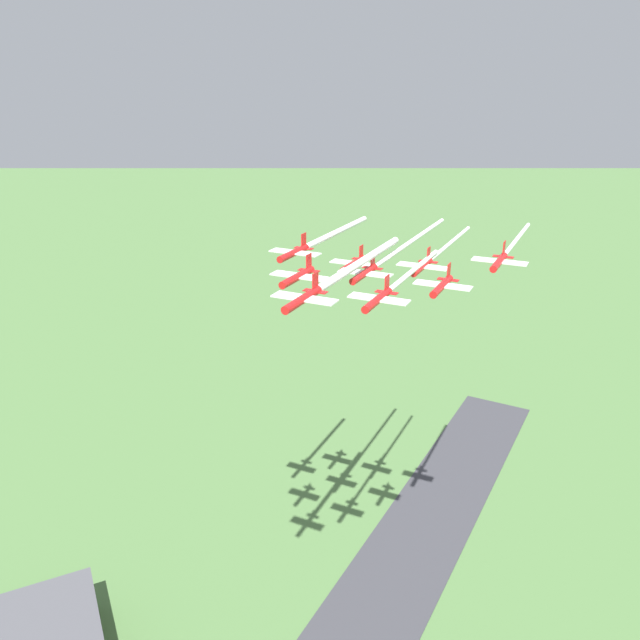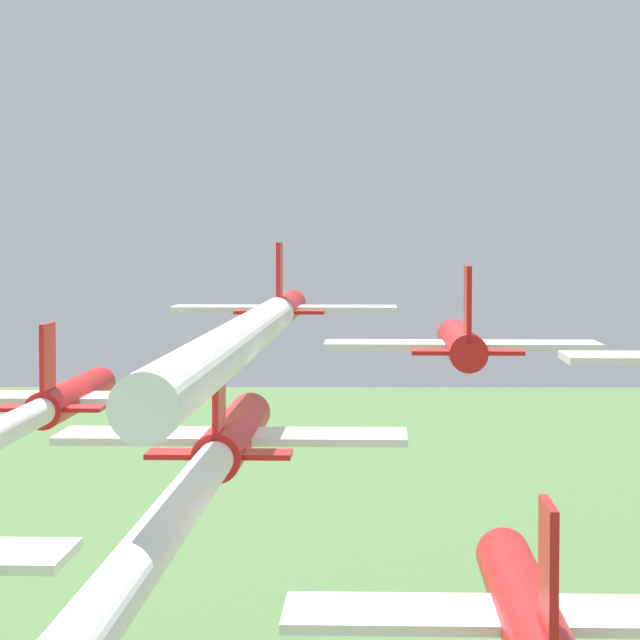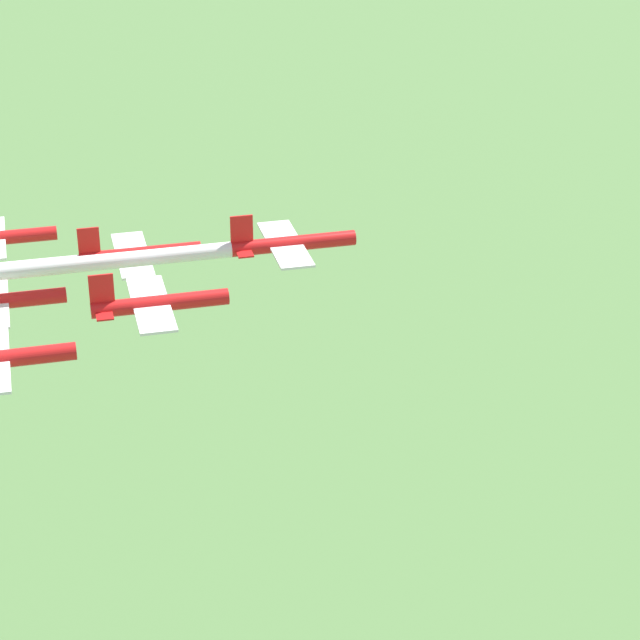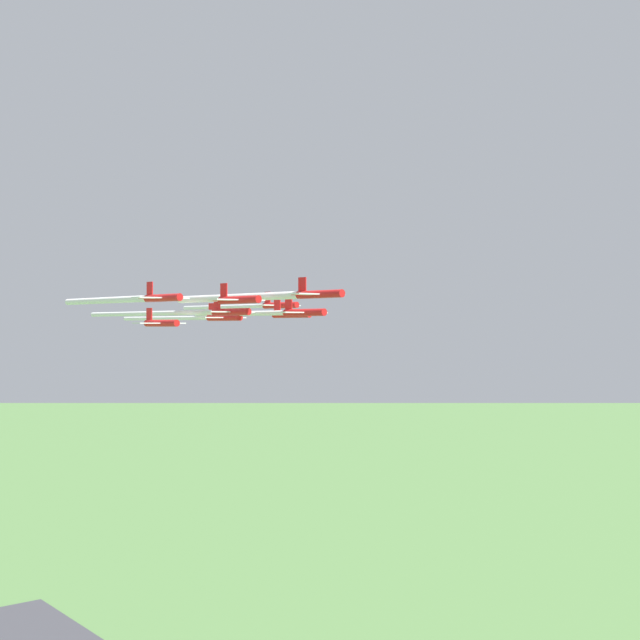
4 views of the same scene
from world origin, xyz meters
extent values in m
cylinder|color=red|center=(-42.13, 40.03, 92.60)|extent=(8.02, 9.56, 1.36)
cube|color=white|center=(-42.59, 40.61, 92.60)|extent=(9.99, 8.82, 0.22)
cube|color=red|center=(-44.99, 43.61, 94.30)|extent=(1.37, 1.66, 2.73)
cube|color=red|center=(-44.99, 43.61, 92.60)|extent=(3.95, 3.54, 0.15)
cylinder|color=red|center=(-44.23, 54.69, 89.71)|extent=(8.02, 9.56, 1.36)
cube|color=white|center=(-44.70, 55.27, 89.71)|extent=(9.99, 8.82, 0.22)
cube|color=red|center=(-47.09, 58.27, 91.41)|extent=(1.37, 1.66, 2.73)
cube|color=red|center=(-47.09, 58.27, 89.71)|extent=(3.95, 3.54, 0.15)
cylinder|color=red|center=(-55.97, 45.31, 91.78)|extent=(8.02, 9.56, 1.36)
cube|color=white|center=(-56.44, 45.89, 91.78)|extent=(9.99, 8.82, 0.22)
cube|color=red|center=(-58.83, 48.89, 93.48)|extent=(1.37, 1.66, 2.73)
cube|color=red|center=(-58.83, 48.89, 91.78)|extent=(3.95, 3.54, 0.15)
cylinder|color=red|center=(-58.07, 59.98, 89.89)|extent=(8.02, 9.56, 1.36)
cube|color=white|center=(-58.54, 60.56, 89.89)|extent=(9.99, 8.82, 0.22)
cube|color=red|center=(-60.94, 63.56, 91.59)|extent=(1.37, 1.66, 2.73)
cube|color=red|center=(-60.94, 63.56, 89.89)|extent=(3.95, 3.54, 0.15)
cylinder|color=red|center=(-71.92, 65.27, 87.74)|extent=(8.02, 9.56, 1.36)
cube|color=white|center=(-72.38, 65.85, 87.74)|extent=(9.99, 8.82, 0.22)
cube|color=red|center=(-74.78, 68.85, 89.45)|extent=(1.37, 1.66, 2.73)
cylinder|color=white|center=(-57.43, 59.18, 92.60)|extent=(24.72, 30.46, 1.38)
camera|label=1|loc=(40.17, 3.11, 123.13)|focal=35.00mm
camera|label=2|loc=(-89.84, 92.85, 95.67)|focal=85.00mm
camera|label=3|loc=(-132.84, -4.33, 136.01)|focal=70.00mm
camera|label=4|loc=(-50.02, -110.49, 87.31)|focal=50.00mm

